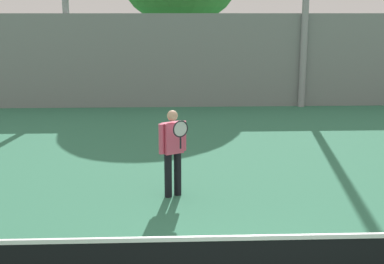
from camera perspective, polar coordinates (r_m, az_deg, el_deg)
tennis_player at (r=9.90m, az=-2.05°, el=-1.74°), size 0.54×0.51×1.64m
back_fence at (r=19.28m, az=0.15°, el=7.59°), size 32.89×0.06×3.33m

